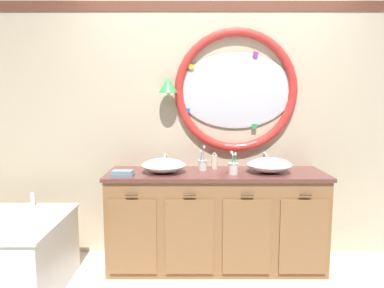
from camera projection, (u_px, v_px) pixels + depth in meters
name	position (u px, v px, depth m)	size (l,w,h in m)	color
ground_plane	(216.00, 280.00, 2.99)	(14.00, 14.00, 0.00)	silver
back_wall_assembly	(214.00, 116.00, 3.40)	(6.40, 0.26, 2.60)	beige
vanity_counter	(214.00, 219.00, 3.20)	(1.90, 0.59, 0.85)	olive
sink_basin_left	(162.00, 165.00, 3.11)	(0.39, 0.39, 0.12)	white
sink_basin_right	(268.00, 165.00, 3.12)	(0.39, 0.39, 0.13)	white
faucet_set_left	(164.00, 162.00, 3.33)	(0.24, 0.14, 0.13)	silver
faucet_set_right	(263.00, 161.00, 3.34)	(0.24, 0.14, 0.15)	silver
toothbrush_holder_left	(201.00, 165.00, 3.21)	(0.08, 0.08, 0.22)	white
toothbrush_holder_right	(232.00, 168.00, 3.04)	(0.09, 0.09, 0.20)	white
soap_dispenser	(213.00, 161.00, 3.29)	(0.06, 0.07, 0.15)	#EFE5C6
folded_hand_towel	(121.00, 173.00, 2.97)	(0.18, 0.11, 0.05)	#7593A8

